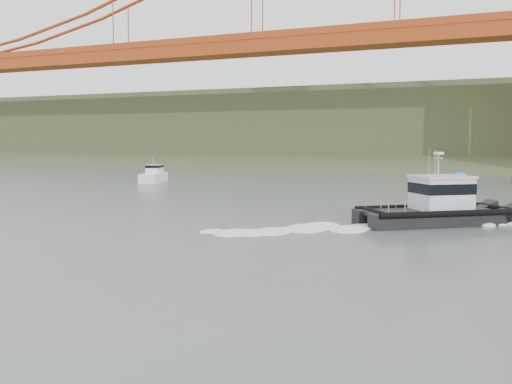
% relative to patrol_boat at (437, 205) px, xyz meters
% --- Properties ---
extents(ground, '(400.00, 400.00, 0.00)m').
position_rel_patrol_boat_xyz_m(ground, '(-8.03, -16.30, -1.21)').
color(ground, '#505F58').
rests_on(ground, ground).
extents(headlands, '(500.00, 105.36, 27.12)m').
position_rel_patrol_boat_xyz_m(headlands, '(-8.03, 109.20, 5.84)').
color(headlands, '#3F4D2C').
rests_on(headlands, ground).
extents(patrol_boat, '(10.09, 8.87, 4.82)m').
position_rel_patrol_boat_xyz_m(patrol_boat, '(0.00, 0.00, 0.00)').
color(patrol_boat, black).
rests_on(patrol_boat, ground).
extents(motorboat, '(3.91, 6.70, 3.49)m').
position_rel_patrol_boat_xyz_m(motorboat, '(-37.55, 23.94, -0.33)').
color(motorboat, white).
rests_on(motorboat, ground).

